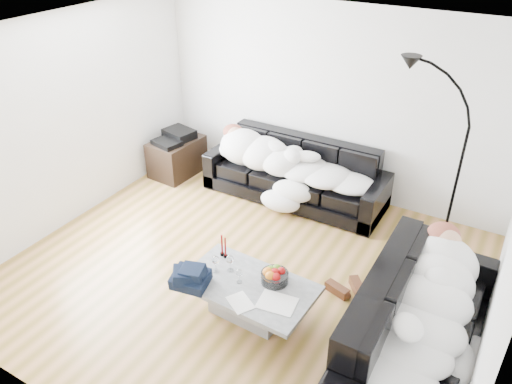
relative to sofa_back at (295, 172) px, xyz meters
The scene contains 24 objects.
ground 1.82m from the sofa_back, 82.68° to the right, with size 5.00×5.00×0.00m, color olive.
wall_back 1.04m from the sofa_back, 65.41° to the left, with size 5.00×0.02×2.60m, color silver.
wall_left 3.01m from the sofa_back, 142.31° to the right, with size 0.02×4.50×2.60m, color silver.
wall_right 3.36m from the sofa_back, 32.81° to the right, with size 0.02×4.50×2.60m, color silver.
ceiling 2.82m from the sofa_back, 82.68° to the right, with size 5.00×5.00×0.00m, color white.
sofa_back is the anchor object (origin of this frame).
sofa_right 3.05m from the sofa_back, 42.96° to the right, with size 2.27×0.97×0.92m, color black.
sleeper_back 0.23m from the sofa_back, 90.00° to the right, with size 2.13×0.74×0.43m, color white, non-canonical shape.
sleeper_right 3.06m from the sofa_back, 42.96° to the right, with size 1.94×0.82×0.47m, color white, non-canonical shape.
teal_cushion 2.59m from the sofa_back, 32.39° to the right, with size 0.36×0.30×0.20m, color #0B5135.
coffee_table 2.38m from the sofa_back, 74.79° to the right, with size 1.31×0.76×0.38m, color #939699.
fruit_bowl 2.27m from the sofa_back, 68.75° to the right, with size 0.28×0.28×0.17m, color white.
wine_glass_a 2.22m from the sofa_back, 80.95° to the right, with size 0.08×0.08×0.18m, color white.
wine_glass_b 2.29m from the sofa_back, 84.21° to the right, with size 0.08×0.08×0.19m, color white.
wine_glass_c 2.37m from the sofa_back, 77.09° to the right, with size 0.07×0.07×0.16m, color white.
candle_left 2.03m from the sofa_back, 86.04° to the right, with size 0.05×0.05×0.26m, color maroon.
candle_right 2.05m from the sofa_back, 84.67° to the right, with size 0.05×0.05×0.25m, color maroon.
newspaper_a 2.58m from the sofa_back, 67.38° to the right, with size 0.35×0.27×0.01m, color silver.
newspaper_b 2.64m from the sofa_back, 74.87° to the right, with size 0.27×0.19×0.01m, color silver.
navy_jacket 2.55m from the sofa_back, 87.27° to the right, with size 0.38×0.31×0.19m, color black, non-canonical shape.
shoes 2.05m from the sofa_back, 47.26° to the right, with size 0.47×0.34×0.11m, color #472311, non-canonical shape.
av_cabinet 1.90m from the sofa_back, behind, with size 0.55×0.80×0.55m, color black.
stereo 1.90m from the sofa_back, behind, with size 0.44×0.34×0.13m, color black.
floor_lamp 2.20m from the sofa_back, ahead, with size 0.73×0.29×2.02m, color black, non-canonical shape.
Camera 1 is at (2.35, -3.75, 3.67)m, focal length 35.00 mm.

